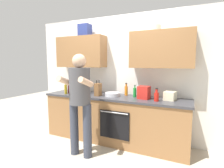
{
  "coord_description": "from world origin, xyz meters",
  "views": [
    {
      "loc": [
        1.37,
        -3.03,
        1.53
      ],
      "look_at": [
        0.01,
        -0.1,
        1.15
      ],
      "focal_mm": 28.01,
      "sensor_mm": 36.0,
      "label": 1
    }
  ],
  "objects_px": {
    "bottle_wine": "(69,88)",
    "cup_tea": "(75,91)",
    "bottle_oil": "(66,89)",
    "bottle_soda": "(135,92)",
    "cup_ceramic": "(97,91)",
    "knife_block": "(98,89)",
    "person_standing": "(80,97)",
    "bottle_juice": "(126,90)",
    "bottle_hotsauce": "(156,96)",
    "grocery_bag_produce": "(85,90)",
    "grocery_bag_crisps": "(144,93)",
    "mixing_bowl": "(112,94)",
    "grocery_bag_rice": "(170,96)",
    "cup_coffee": "(97,92)"
  },
  "relations": [
    {
      "from": "bottle_soda",
      "to": "bottle_hotsauce",
      "type": "distance_m",
      "value": 0.48
    },
    {
      "from": "mixing_bowl",
      "to": "grocery_bag_rice",
      "type": "distance_m",
      "value": 1.06
    },
    {
      "from": "bottle_soda",
      "to": "bottle_wine",
      "type": "xyz_separation_m",
      "value": [
        -1.39,
        -0.17,
        0.03
      ]
    },
    {
      "from": "bottle_juice",
      "to": "grocery_bag_produce",
      "type": "bearing_deg",
      "value": -169.54
    },
    {
      "from": "bottle_wine",
      "to": "cup_tea",
      "type": "bearing_deg",
      "value": 51.51
    },
    {
      "from": "cup_ceramic",
      "to": "grocery_bag_crisps",
      "type": "relative_size",
      "value": 0.44
    },
    {
      "from": "bottle_wine",
      "to": "grocery_bag_crisps",
      "type": "relative_size",
      "value": 1.21
    },
    {
      "from": "bottle_soda",
      "to": "knife_block",
      "type": "height_order",
      "value": "knife_block"
    },
    {
      "from": "bottle_juice",
      "to": "cup_tea",
      "type": "height_order",
      "value": "bottle_juice"
    },
    {
      "from": "bottle_oil",
      "to": "cup_tea",
      "type": "bearing_deg",
      "value": 67.55
    },
    {
      "from": "bottle_oil",
      "to": "person_standing",
      "type": "bearing_deg",
      "value": -36.73
    },
    {
      "from": "bottle_hotsauce",
      "to": "bottle_juice",
      "type": "height_order",
      "value": "bottle_juice"
    },
    {
      "from": "bottle_wine",
      "to": "knife_block",
      "type": "relative_size",
      "value": 0.91
    },
    {
      "from": "bottle_hotsauce",
      "to": "bottle_juice",
      "type": "xyz_separation_m",
      "value": [
        -0.65,
        0.3,
        0.02
      ]
    },
    {
      "from": "bottle_hotsauce",
      "to": "grocery_bag_rice",
      "type": "relative_size",
      "value": 1.05
    },
    {
      "from": "cup_coffee",
      "to": "bottle_soda",
      "type": "bearing_deg",
      "value": 4.1
    },
    {
      "from": "bottle_soda",
      "to": "bottle_juice",
      "type": "relative_size",
      "value": 0.94
    },
    {
      "from": "grocery_bag_crisps",
      "to": "person_standing",
      "type": "bearing_deg",
      "value": -139.64
    },
    {
      "from": "bottle_oil",
      "to": "bottle_juice",
      "type": "xyz_separation_m",
      "value": [
        1.2,
        0.38,
        -0.0
      ]
    },
    {
      "from": "bottle_soda",
      "to": "cup_ceramic",
      "type": "xyz_separation_m",
      "value": [
        -0.85,
        0.05,
        -0.04
      ]
    },
    {
      "from": "grocery_bag_produce",
      "to": "grocery_bag_crisps",
      "type": "height_order",
      "value": "grocery_bag_crisps"
    },
    {
      "from": "bottle_juice",
      "to": "grocery_bag_produce",
      "type": "relative_size",
      "value": 1.19
    },
    {
      "from": "cup_ceramic",
      "to": "grocery_bag_rice",
      "type": "relative_size",
      "value": 0.47
    },
    {
      "from": "bottle_wine",
      "to": "mixing_bowl",
      "type": "relative_size",
      "value": 0.96
    },
    {
      "from": "bottle_wine",
      "to": "person_standing",
      "type": "bearing_deg",
      "value": -41.99
    },
    {
      "from": "cup_coffee",
      "to": "grocery_bag_produce",
      "type": "height_order",
      "value": "grocery_bag_produce"
    },
    {
      "from": "bottle_wine",
      "to": "cup_tea",
      "type": "distance_m",
      "value": 0.13
    },
    {
      "from": "bottle_wine",
      "to": "bottle_juice",
      "type": "bearing_deg",
      "value": 12.91
    },
    {
      "from": "cup_tea",
      "to": "knife_block",
      "type": "bearing_deg",
      "value": -8.18
    },
    {
      "from": "bottle_hotsauce",
      "to": "grocery_bag_produce",
      "type": "height_order",
      "value": "bottle_hotsauce"
    },
    {
      "from": "person_standing",
      "to": "bottle_juice",
      "type": "bearing_deg",
      "value": 63.95
    },
    {
      "from": "bottle_soda",
      "to": "grocery_bag_produce",
      "type": "height_order",
      "value": "bottle_soda"
    },
    {
      "from": "person_standing",
      "to": "grocery_bag_crisps",
      "type": "xyz_separation_m",
      "value": [
        0.86,
        0.73,
        0.02
      ]
    },
    {
      "from": "bottle_soda",
      "to": "grocery_bag_rice",
      "type": "distance_m",
      "value": 0.64
    },
    {
      "from": "bottle_oil",
      "to": "bottle_soda",
      "type": "height_order",
      "value": "bottle_oil"
    },
    {
      "from": "bottle_juice",
      "to": "mixing_bowl",
      "type": "relative_size",
      "value": 0.85
    },
    {
      "from": "bottle_hotsauce",
      "to": "cup_coffee",
      "type": "bearing_deg",
      "value": 173.4
    },
    {
      "from": "knife_block",
      "to": "grocery_bag_crisps",
      "type": "relative_size",
      "value": 1.33
    },
    {
      "from": "person_standing",
      "to": "cup_coffee",
      "type": "bearing_deg",
      "value": 99.61
    },
    {
      "from": "bottle_soda",
      "to": "mixing_bowl",
      "type": "xyz_separation_m",
      "value": [
        -0.42,
        -0.1,
        -0.06
      ]
    },
    {
      "from": "cup_coffee",
      "to": "bottle_wine",
      "type": "bearing_deg",
      "value": -169.15
    },
    {
      "from": "bottle_wine",
      "to": "grocery_bag_produce",
      "type": "xyz_separation_m",
      "value": [
        0.31,
        0.11,
        -0.04
      ]
    },
    {
      "from": "bottle_wine",
      "to": "cup_ceramic",
      "type": "xyz_separation_m",
      "value": [
        0.54,
        0.22,
        -0.07
      ]
    },
    {
      "from": "bottle_juice",
      "to": "cup_ceramic",
      "type": "height_order",
      "value": "bottle_juice"
    },
    {
      "from": "bottle_soda",
      "to": "grocery_bag_rice",
      "type": "relative_size",
      "value": 1.08
    },
    {
      "from": "grocery_bag_rice",
      "to": "grocery_bag_produce",
      "type": "relative_size",
      "value": 1.03
    },
    {
      "from": "bottle_soda",
      "to": "bottle_wine",
      "type": "height_order",
      "value": "bottle_wine"
    },
    {
      "from": "person_standing",
      "to": "cup_tea",
      "type": "xyz_separation_m",
      "value": [
        -0.66,
        0.74,
        -0.05
      ]
    },
    {
      "from": "grocery_bag_produce",
      "to": "grocery_bag_rice",
      "type": "bearing_deg",
      "value": 1.92
    },
    {
      "from": "bottle_soda",
      "to": "grocery_bag_produce",
      "type": "xyz_separation_m",
      "value": [
        -1.08,
        -0.06,
        -0.01
      ]
    }
  ]
}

